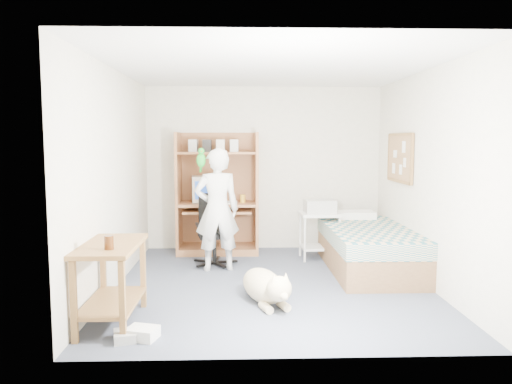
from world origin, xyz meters
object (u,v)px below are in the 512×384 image
computer_hutch (218,198)px  dog (265,286)px  bed (368,248)px  side_desk (111,271)px  printer_cart (320,228)px  person (217,210)px  office_chair (214,240)px

computer_hutch → dog: 2.56m
bed → side_desk: side_desk is taller
computer_hutch → printer_cart: computer_hutch is taller
computer_hutch → dog: (0.59, -2.41, -0.64)m
printer_cart → person: bearing=-161.1°
bed → dog: size_ratio=1.89×
office_chair → person: 0.55m
office_chair → dog: 1.77m
side_desk → person: size_ratio=0.63×
side_desk → person: person is taller
bed → computer_hutch: bearing=150.7°
side_desk → printer_cart: size_ratio=1.50×
office_chair → person: bearing=-89.2°
dog → printer_cart: bearing=46.2°
person → dog: 1.58m
office_chair → bed: bearing=-20.6°
bed → printer_cart: bearing=130.2°
office_chair → person: person is taller
computer_hutch → bed: 2.35m
office_chair → dog: office_chair is taller
side_desk → bed: bearing=32.5°
computer_hutch → person: size_ratio=1.14×
person → printer_cart: 1.58m
bed → dog: bed is taller
computer_hutch → side_desk: bearing=-106.1°
bed → printer_cart: 0.85m
bed → office_chair: (-2.02, 0.37, 0.05)m
dog → printer_cart: printer_cart is taller
side_desk → dog: bearing=20.3°
office_chair → person: (0.06, -0.30, 0.45)m
computer_hutch → office_chair: bearing=-91.8°
computer_hutch → bed: (2.00, -1.12, -0.53)m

